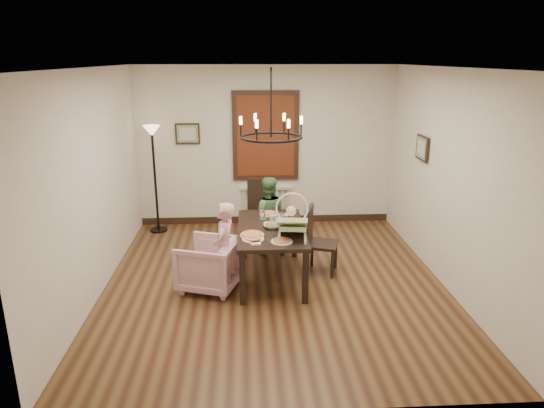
{
  "coord_description": "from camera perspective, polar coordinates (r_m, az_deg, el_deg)",
  "views": [
    {
      "loc": [
        -0.37,
        -5.94,
        2.92
      ],
      "look_at": [
        -0.02,
        0.19,
        1.05
      ],
      "focal_mm": 32.0,
      "sensor_mm": 36.0,
      "label": 1
    }
  ],
  "objects": [
    {
      "name": "drinking_glass",
      "position": [
        6.63,
        1.26,
        -1.7
      ],
      "size": [
        0.06,
        0.06,
        0.13
      ],
      "primitive_type": "cylinder",
      "color": "silver",
      "rests_on": "dining_table"
    },
    {
      "name": "chair_far",
      "position": [
        7.75,
        -1.44,
        -1.08
      ],
      "size": [
        0.54,
        0.54,
        1.05
      ],
      "primitive_type": null,
      "rotation": [
        0.0,
        0.0,
        -0.17
      ],
      "color": "black",
      "rests_on": "room_shell"
    },
    {
      "name": "picture_right",
      "position": [
        7.43,
        17.23,
        6.32
      ],
      "size": [
        0.03,
        0.42,
        0.36
      ],
      "primitive_type": "cube",
      "rotation": [
        0.0,
        0.0,
        1.57
      ],
      "color": "black",
      "rests_on": "room_shell"
    },
    {
      "name": "baby_bouncer",
      "position": [
        6.07,
        2.4,
        -2.17
      ],
      "size": [
        0.49,
        0.64,
        0.39
      ],
      "primitive_type": null,
      "rotation": [
        0.0,
        0.0,
        -0.11
      ],
      "color": "beige",
      "rests_on": "dining_table"
    },
    {
      "name": "floor_lamp",
      "position": [
        8.48,
        -13.58,
        2.67
      ],
      "size": [
        0.3,
        0.3,
        1.8
      ],
      "primitive_type": null,
      "color": "black",
      "rests_on": "room_shell"
    },
    {
      "name": "window_blinds",
      "position": [
        8.52,
        -0.74,
        8.01
      ],
      "size": [
        1.0,
        0.03,
        1.4
      ],
      "primitive_type": "cube",
      "color": "maroon",
      "rests_on": "room_shell"
    },
    {
      "name": "seated_man",
      "position": [
        7.39,
        -0.55,
        -2.16
      ],
      "size": [
        0.5,
        0.39,
        1.01
      ],
      "primitive_type": "imported",
      "rotation": [
        0.0,
        0.0,
        3.15
      ],
      "color": "#487948",
      "rests_on": "room_shell"
    },
    {
      "name": "radiator",
      "position": [
        8.82,
        -0.72,
        -0.02
      ],
      "size": [
        0.92,
        0.12,
        0.62
      ],
      "primitive_type": null,
      "color": "silver",
      "rests_on": "room_shell"
    },
    {
      "name": "picture_back",
      "position": [
        8.57,
        -9.9,
        8.15
      ],
      "size": [
        0.42,
        0.03,
        0.36
      ],
      "primitive_type": "cube",
      "color": "black",
      "rests_on": "room_shell"
    },
    {
      "name": "armchair",
      "position": [
        6.4,
        -7.4,
        -7.06
      ],
      "size": [
        0.92,
        0.91,
        0.67
      ],
      "primitive_type": "imported",
      "rotation": [
        0.0,
        0.0,
        -1.89
      ],
      "color": "#E4AEC2",
      "rests_on": "room_shell"
    },
    {
      "name": "chair_right",
      "position": [
        6.79,
        5.95,
        -4.27
      ],
      "size": [
        0.53,
        0.53,
        0.95
      ],
      "primitive_type": null,
      "rotation": [
        0.0,
        0.0,
        1.26
      ],
      "color": "black",
      "rests_on": "room_shell"
    },
    {
      "name": "chandelier",
      "position": [
        6.17,
        -0.1,
        7.88
      ],
      "size": [
        0.8,
        0.8,
        0.04
      ],
      "primitive_type": "torus",
      "color": "black",
      "rests_on": "room_shell"
    },
    {
      "name": "dining_table",
      "position": [
        6.5,
        -0.1,
        -3.46
      ],
      "size": [
        0.9,
        1.59,
        0.74
      ],
      "rotation": [
        0.0,
        0.0,
        -0.01
      ],
      "color": "black",
      "rests_on": "room_shell"
    },
    {
      "name": "room_shell",
      "position": [
        6.5,
        0.1,
        3.41
      ],
      "size": [
        4.51,
        5.0,
        2.81
      ],
      "color": "brown",
      "rests_on": "ground"
    },
    {
      "name": "pizza_platter",
      "position": [
        6.15,
        -2.36,
        -3.65
      ],
      "size": [
        0.3,
        0.3,
        0.04
      ],
      "primitive_type": "cylinder",
      "color": "tan",
      "rests_on": "dining_table"
    },
    {
      "name": "salad_bowl",
      "position": [
        6.44,
        0.03,
        -2.54
      ],
      "size": [
        0.28,
        0.28,
        0.07
      ],
      "primitive_type": "imported",
      "color": "white",
      "rests_on": "dining_table"
    },
    {
      "name": "elderly_woman",
      "position": [
        6.2,
        -5.62,
        -6.12
      ],
      "size": [
        0.32,
        0.41,
        1.0
      ],
      "primitive_type": "imported",
      "rotation": [
        0.0,
        0.0,
        -1.81
      ],
      "color": "#E2A0A4",
      "rests_on": "room_shell"
    }
  ]
}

